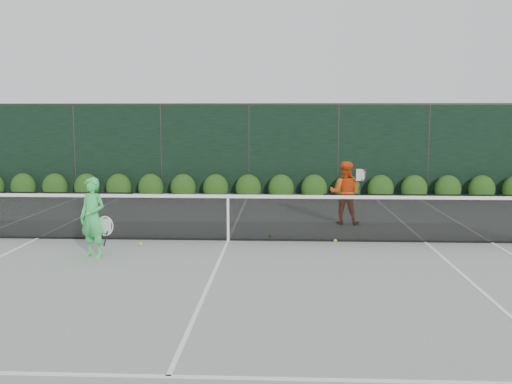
{
  "coord_description": "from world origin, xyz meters",
  "views": [
    {
      "loc": [
        1.13,
        -11.77,
        2.58
      ],
      "look_at": [
        0.57,
        0.3,
        1.0
      ],
      "focal_mm": 40.0,
      "sensor_mm": 36.0,
      "label": 1
    }
  ],
  "objects": [
    {
      "name": "windscreen_fence",
      "position": [
        0.0,
        -2.71,
        1.51
      ],
      "size": [
        32.0,
        21.07,
        3.06
      ],
      "color": "black",
      "rests_on": "ground"
    },
    {
      "name": "player_woman",
      "position": [
        -2.37,
        -1.53,
        0.74
      ],
      "size": [
        0.67,
        0.54,
        1.49
      ],
      "rotation": [
        0.0,
        0.0,
        -0.41
      ],
      "color": "#3DD160",
      "rests_on": "ground"
    },
    {
      "name": "ground",
      "position": [
        0.0,
        0.0,
        0.0
      ],
      "size": [
        80.0,
        80.0,
        0.0
      ],
      "primitive_type": "plane",
      "color": "gray",
      "rests_on": "ground"
    },
    {
      "name": "tennis_net",
      "position": [
        -0.02,
        0.0,
        0.53
      ],
      "size": [
        12.9,
        0.1,
        1.07
      ],
      "color": "black",
      "rests_on": "ground"
    },
    {
      "name": "court_lines",
      "position": [
        0.0,
        0.0,
        0.01
      ],
      "size": [
        11.03,
        23.83,
        0.01
      ],
      "color": "white",
      "rests_on": "ground"
    },
    {
      "name": "tennis_balls",
      "position": [
        0.46,
        -0.09,
        0.03
      ],
      "size": [
        4.04,
        1.01,
        0.07
      ],
      "color": "#BFEC34",
      "rests_on": "ground"
    },
    {
      "name": "player_man",
      "position": [
        2.65,
        2.05,
        0.77
      ],
      "size": [
        0.92,
        0.72,
        1.53
      ],
      "rotation": [
        0.0,
        0.0,
        2.94
      ],
      "color": "#E34A13",
      "rests_on": "ground"
    },
    {
      "name": "hedge_row",
      "position": [
        -0.0,
        7.15,
        0.23
      ],
      "size": [
        31.66,
        0.65,
        0.94
      ],
      "color": "#16330E",
      "rests_on": "ground"
    }
  ]
}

